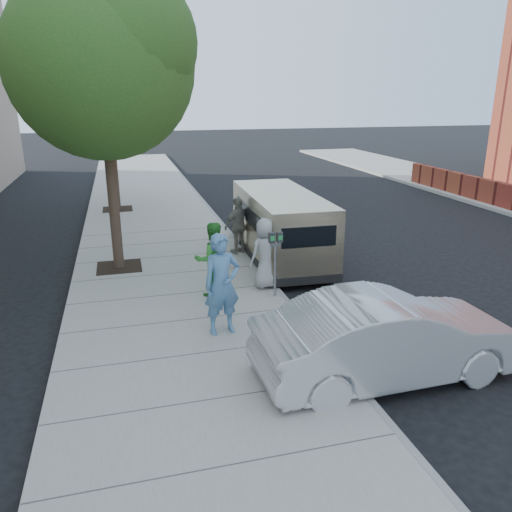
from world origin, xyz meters
name	(u,v)px	position (x,y,z in m)	size (l,w,h in m)	color
ground	(218,296)	(0.00, 0.00, 0.00)	(120.00, 120.00, 0.00)	black
sidewalk	(176,297)	(-1.00, 0.00, 0.07)	(5.00, 60.00, 0.15)	gray
curb_face	(274,287)	(1.44, 0.00, 0.07)	(0.12, 60.00, 0.16)	gray
tree_near	(103,58)	(-2.25, 2.40, 5.55)	(4.62, 4.60, 7.53)	black
tree_far	(108,90)	(-2.25, 10.00, 4.88)	(3.92, 3.80, 6.49)	black
parking_meter	(276,250)	(1.25, -0.72, 1.28)	(0.32, 0.12, 1.56)	gray
van	(280,225)	(2.30, 2.24, 1.07)	(2.02, 5.53, 2.03)	#C9B690
sedan	(389,338)	(2.12, -4.40, 0.76)	(1.61, 4.60, 1.52)	#B9BCC1
person_officer	(222,284)	(-0.32, -2.24, 1.17)	(0.74, 0.49, 2.03)	teal
person_green_shirt	(213,259)	(-0.14, -0.28, 1.04)	(0.86, 0.67, 1.78)	#31882C
person_gray_shirt	(266,253)	(1.20, -0.10, 1.02)	(0.85, 0.56, 1.75)	#A7A7AA
person_striped_polo	(239,225)	(1.20, 2.79, 1.00)	(1.00, 0.42, 1.70)	gray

